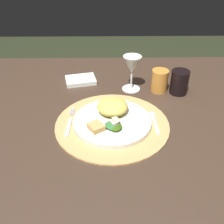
% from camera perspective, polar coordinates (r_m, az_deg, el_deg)
% --- Properties ---
extents(dining_table, '(1.42, 1.01, 0.74)m').
position_cam_1_polar(dining_table, '(1.08, -2.05, -6.95)').
color(dining_table, '#3D2C20').
rests_on(dining_table, ground).
extents(placemat, '(0.39, 0.39, 0.01)m').
position_cam_1_polar(placemat, '(0.93, 0.04, -2.62)').
color(placemat, tan).
rests_on(placemat, dining_table).
extents(dinner_plate, '(0.27, 0.27, 0.02)m').
position_cam_1_polar(dinner_plate, '(0.92, 0.04, -2.06)').
color(dinner_plate, silver).
rests_on(dinner_plate, placemat).
extents(pasta_serving, '(0.14, 0.14, 0.05)m').
position_cam_1_polar(pasta_serving, '(0.94, 0.10, 1.15)').
color(pasta_serving, '#DEC756').
rests_on(pasta_serving, dinner_plate).
extents(salad_greens, '(0.07, 0.07, 0.02)m').
position_cam_1_polar(salad_greens, '(0.88, 0.45, -2.87)').
color(salad_greens, '#4A5636').
rests_on(salad_greens, dinner_plate).
extents(bread_piece, '(0.06, 0.06, 0.02)m').
position_cam_1_polar(bread_piece, '(0.87, -3.37, -3.18)').
color(bread_piece, tan).
rests_on(bread_piece, dinner_plate).
extents(fork, '(0.02, 0.16, 0.00)m').
position_cam_1_polar(fork, '(0.94, -8.94, -2.28)').
color(fork, silver).
rests_on(fork, placemat).
extents(spoon, '(0.02, 0.13, 0.01)m').
position_cam_1_polar(spoon, '(0.96, 8.74, -1.38)').
color(spoon, silver).
rests_on(spoon, placemat).
extents(napkin, '(0.14, 0.12, 0.02)m').
position_cam_1_polar(napkin, '(1.20, -6.63, 6.70)').
color(napkin, white).
rests_on(napkin, dining_table).
extents(wine_glass, '(0.07, 0.07, 0.15)m').
position_cam_1_polar(wine_glass, '(1.09, 4.23, 9.46)').
color(wine_glass, silver).
rests_on(wine_glass, dining_table).
extents(amber_tumbler, '(0.07, 0.07, 0.09)m').
position_cam_1_polar(amber_tumbler, '(1.12, 9.99, 6.51)').
color(amber_tumbler, '#CD8233').
rests_on(amber_tumbler, dining_table).
extents(dark_tumbler, '(0.07, 0.07, 0.10)m').
position_cam_1_polar(dark_tumbler, '(1.12, 14.03, 6.13)').
color(dark_tumbler, black).
rests_on(dark_tumbler, dining_table).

